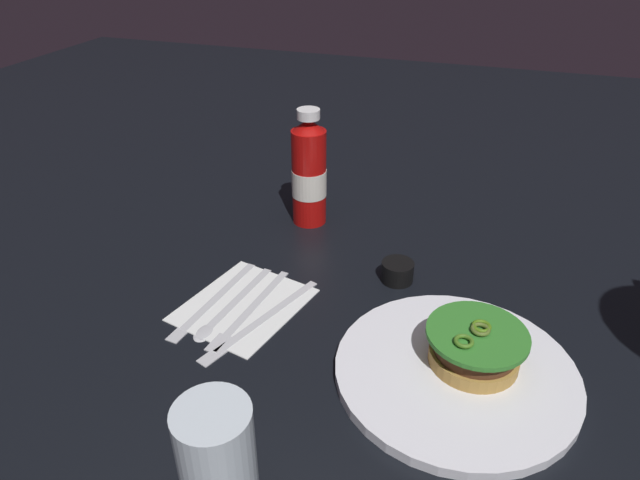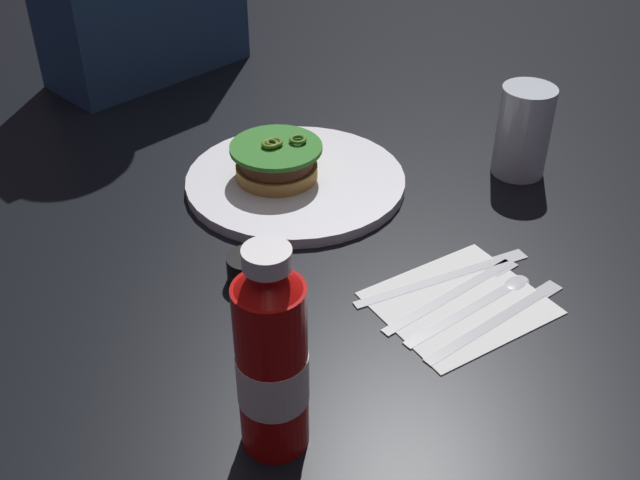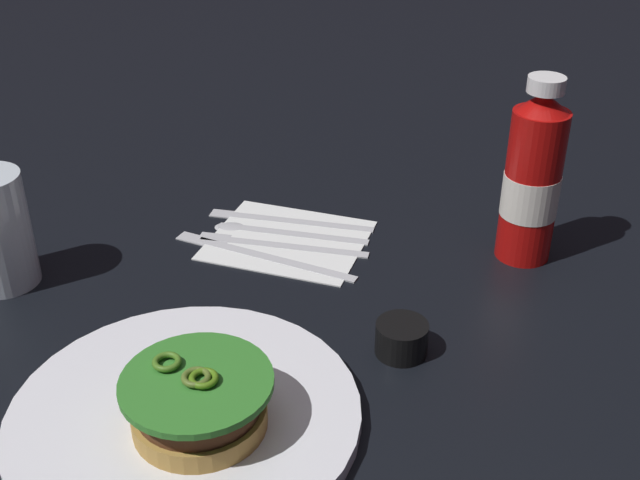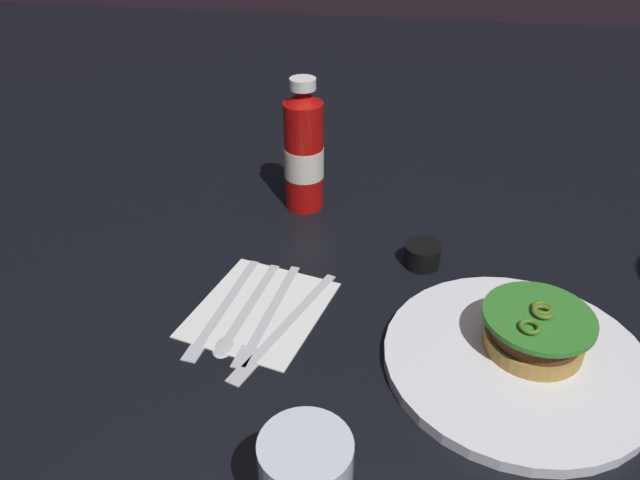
{
  "view_description": "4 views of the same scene",
  "coord_description": "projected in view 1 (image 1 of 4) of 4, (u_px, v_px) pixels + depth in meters",
  "views": [
    {
      "loc": [
        0.55,
        0.14,
        0.49
      ],
      "look_at": [
        -0.09,
        -0.07,
        0.08
      ],
      "focal_mm": 31.59,
      "sensor_mm": 36.0,
      "label": 1
    },
    {
      "loc": [
        -0.57,
        -0.49,
        0.53
      ],
      "look_at": [
        -0.12,
        -0.05,
        0.08
      ],
      "focal_mm": 43.35,
      "sensor_mm": 36.0,
      "label": 2
    },
    {
      "loc": [
        -0.13,
        0.62,
        0.46
      ],
      "look_at": [
        -0.06,
        -0.06,
        0.06
      ],
      "focal_mm": 44.75,
      "sensor_mm": 36.0,
      "label": 3
    },
    {
      "loc": [
        0.55,
        0.01,
        0.49
      ],
      "look_at": [
        -0.06,
        -0.09,
        0.08
      ],
      "focal_mm": 34.71,
      "sensor_mm": 36.0,
      "label": 4
    }
  ],
  "objects": [
    {
      "name": "napkin",
      "position": [
        244.0,
        304.0,
        0.79
      ],
      "size": [
        0.2,
        0.18,
        0.0
      ],
      "primitive_type": "cube",
      "rotation": [
        0.0,
        0.0,
        -0.23
      ],
      "color": "white",
      "rests_on": "ground_plane"
    },
    {
      "name": "ketchup_bottle",
      "position": [
        309.0,
        174.0,
        0.96
      ],
      "size": [
        0.06,
        0.06,
        0.2
      ],
      "color": "#B20D0B",
      "rests_on": "ground_plane"
    },
    {
      "name": "ground_plane",
      "position": [
        347.0,
        336.0,
        0.74
      ],
      "size": [
        3.0,
        3.0,
        0.0
      ],
      "primitive_type": "plane",
      "color": "black"
    },
    {
      "name": "burger_sandwich",
      "position": [
        475.0,
        347.0,
        0.67
      ],
      "size": [
        0.12,
        0.12,
        0.05
      ],
      "color": "#B4863E",
      "rests_on": "dinner_plate"
    },
    {
      "name": "butter_knife",
      "position": [
        255.0,
        323.0,
        0.75
      ],
      "size": [
        0.21,
        0.09,
        0.0
      ],
      "color": "silver",
      "rests_on": "napkin"
    },
    {
      "name": "fork_utensil",
      "position": [
        245.0,
        314.0,
        0.77
      ],
      "size": [
        0.2,
        0.04,
        0.0
      ],
      "color": "silver",
      "rests_on": "napkin"
    },
    {
      "name": "spoon_utensil",
      "position": [
        224.0,
        310.0,
        0.78
      ],
      "size": [
        0.18,
        0.04,
        0.0
      ],
      "color": "silver",
      "rests_on": "napkin"
    },
    {
      "name": "water_glass",
      "position": [
        217.0,
        460.0,
        0.5
      ],
      "size": [
        0.07,
        0.07,
        0.12
      ],
      "primitive_type": "cylinder",
      "color": "silver",
      "rests_on": "ground_plane"
    },
    {
      "name": "dinner_plate",
      "position": [
        455.0,
        372.0,
        0.67
      ],
      "size": [
        0.29,
        0.29,
        0.01
      ],
      "primitive_type": "cylinder",
      "color": "white",
      "rests_on": "ground_plane"
    },
    {
      "name": "condiment_cup",
      "position": [
        397.0,
        271.0,
        0.84
      ],
      "size": [
        0.05,
        0.05,
        0.03
      ],
      "primitive_type": "cylinder",
      "color": "black",
      "rests_on": "ground_plane"
    },
    {
      "name": "steak_knife",
      "position": [
        209.0,
        302.0,
        0.79
      ],
      "size": [
        0.2,
        0.04,
        0.0
      ],
      "color": "silver",
      "rests_on": "napkin"
    }
  ]
}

